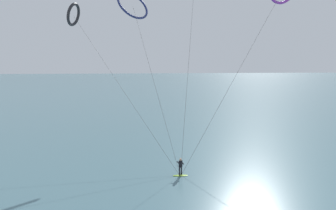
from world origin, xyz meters
TOP-DOWN VIEW (x-y plane):
  - sea_water at (0.00, 107.96)m, footprint 400.00×200.00m
  - surfer_lime at (0.96, 20.44)m, footprint 1.40×0.73m
  - kite_charcoal at (-12.40, 39.44)m, footprint 14.43×20.85m
  - kite_navy at (-3.77, 37.75)m, footprint 7.59×20.03m

SIDE VIEW (x-z plane):
  - sea_water at x=0.00m, z-range 0.00..0.08m
  - surfer_lime at x=0.96m, z-range -0.03..1.67m
  - kite_charcoal at x=-12.40m, z-range 7.71..26.58m
  - kite_navy at x=-3.77m, z-range 8.08..28.49m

